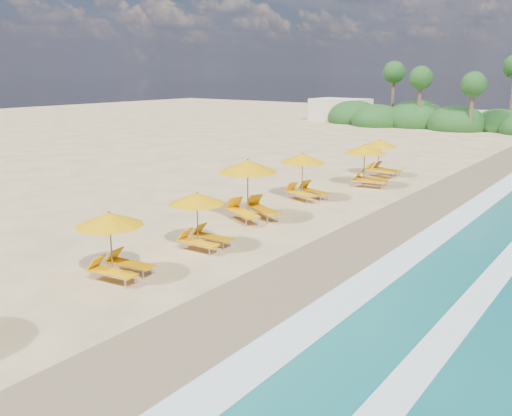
{
  "coord_description": "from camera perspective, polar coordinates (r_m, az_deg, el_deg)",
  "views": [
    {
      "loc": [
        11.88,
        -15.88,
        6.29
      ],
      "look_at": [
        0.0,
        0.0,
        1.2
      ],
      "focal_mm": 37.47,
      "sensor_mm": 36.0,
      "label": 1
    }
  ],
  "objects": [
    {
      "name": "station_3",
      "position": [
        19.46,
        -5.92,
        -0.92
      ],
      "size": [
        2.32,
        2.16,
        2.1
      ],
      "rotation": [
        0.0,
        0.0,
        0.05
      ],
      "color": "olive",
      "rests_on": "ground"
    },
    {
      "name": "station_4",
      "position": [
        23.1,
        -0.65,
        2.39
      ],
      "size": [
        3.46,
        3.44,
        2.65
      ],
      "rotation": [
        0.0,
        0.0,
        -0.42
      ],
      "color": "olive",
      "rests_on": "ground"
    },
    {
      "name": "treeline",
      "position": [
        65.37,
        17.41,
        9.1
      ],
      "size": [
        25.8,
        8.8,
        9.74
      ],
      "color": "#163D14",
      "rests_on": "ground"
    },
    {
      "name": "station_2",
      "position": [
        17.14,
        -14.84,
        -3.39
      ],
      "size": [
        2.53,
        2.41,
        2.14
      ],
      "rotation": [
        0.0,
        0.0,
        0.16
      ],
      "color": "olive",
      "rests_on": "ground"
    },
    {
      "name": "station_6",
      "position": [
        30.59,
        11.82,
        4.78
      ],
      "size": [
        2.91,
        2.8,
        2.39
      ],
      "rotation": [
        0.0,
        0.0,
        0.21
      ],
      "color": "olive",
      "rests_on": "ground"
    },
    {
      "name": "wet_sand",
      "position": [
        18.81,
        9.85,
        -5.35
      ],
      "size": [
        4.0,
        160.0,
        0.01
      ],
      "primitive_type": "cube",
      "color": "olive",
      "rests_on": "ground"
    },
    {
      "name": "ground",
      "position": [
        20.8,
        -0.0,
        -3.2
      ],
      "size": [
        160.0,
        160.0,
        0.0
      ],
      "primitive_type": "plane",
      "color": "#DBBE81",
      "rests_on": "ground"
    },
    {
      "name": "surf_foam",
      "position": [
        17.84,
        17.63,
        -6.87
      ],
      "size": [
        4.0,
        160.0,
        0.01
      ],
      "color": "white",
      "rests_on": "ground"
    },
    {
      "name": "station_5",
      "position": [
        27.02,
        5.21,
        3.73
      ],
      "size": [
        2.96,
        2.88,
        2.35
      ],
      "rotation": [
        0.0,
        0.0,
        -0.29
      ],
      "color": "olive",
      "rests_on": "ground"
    },
    {
      "name": "station_7",
      "position": [
        33.92,
        13.22,
        5.53
      ],
      "size": [
        2.63,
        2.48,
        2.3
      ],
      "rotation": [
        0.0,
        0.0,
        -0.1
      ],
      "color": "olive",
      "rests_on": "ground"
    },
    {
      "name": "beach_building",
      "position": [
        72.47,
        8.99,
        10.35
      ],
      "size": [
        7.0,
        5.0,
        2.8
      ],
      "primitive_type": "cube",
      "color": "beige",
      "rests_on": "ground"
    }
  ]
}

